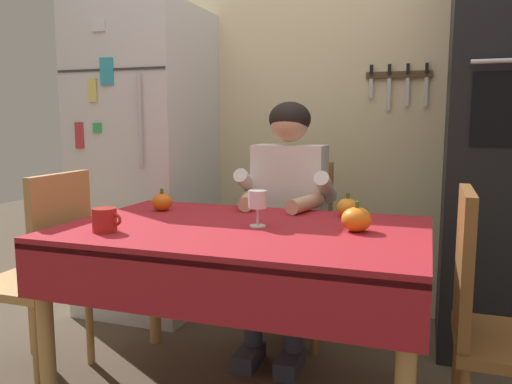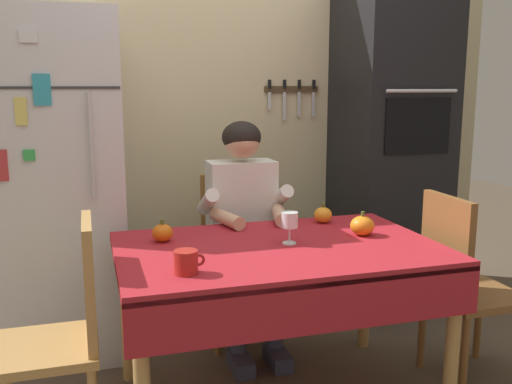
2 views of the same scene
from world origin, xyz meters
name	(u,v)px [view 2 (image 2 of 2)]	position (x,y,z in m)	size (l,w,h in m)	color
back_wall_assembly	(222,106)	(0.05, 1.35, 1.30)	(3.70, 0.13, 2.60)	beige
refrigerator	(56,187)	(-0.95, 0.96, 0.90)	(0.68, 0.71, 1.80)	silver
wall_oven	(390,147)	(1.05, 1.00, 1.05)	(0.60, 0.64, 2.10)	black
dining_table	(280,265)	(0.00, 0.08, 0.66)	(1.40, 0.90, 0.74)	tan
chair_behind_person	(236,248)	(0.01, 0.87, 0.51)	(0.40, 0.40, 0.93)	#9E6B33
seated_person	(245,217)	(0.01, 0.68, 0.74)	(0.47, 0.55, 1.25)	#38384C
chair_left_side	(65,327)	(-0.90, 0.01, 0.51)	(0.40, 0.40, 0.93)	tan
chair_right_side	(462,281)	(0.90, 0.02, 0.51)	(0.40, 0.40, 0.93)	brown
coffee_mug	(186,262)	(-0.45, -0.16, 0.78)	(0.12, 0.09, 0.09)	#B2231E
wine_glass	(290,221)	(0.05, 0.11, 0.84)	(0.07, 0.07, 0.14)	white
pumpkin_large	(163,233)	(-0.48, 0.31, 0.78)	(0.09, 0.09, 0.10)	orange
pumpkin_medium	(323,215)	(0.35, 0.43, 0.78)	(0.09, 0.09, 0.10)	orange
pumpkin_small	(362,226)	(0.43, 0.15, 0.79)	(0.11, 0.11, 0.11)	orange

